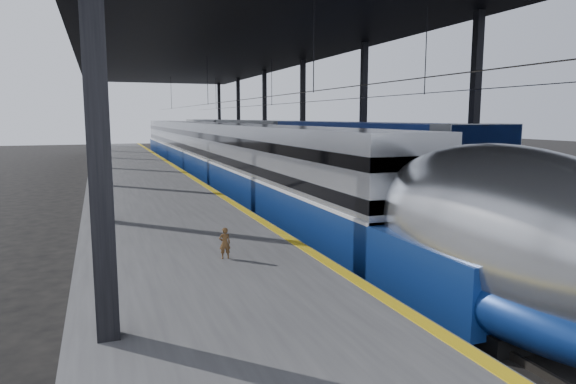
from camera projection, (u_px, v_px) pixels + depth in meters
ground at (316, 273)px, 15.01m from camera, size 160.00×160.00×0.00m
platform at (139, 182)px, 32.31m from camera, size 6.00×80.00×1.00m
yellow_strip at (184, 172)px, 33.19m from camera, size 0.30×80.00×0.01m
rails at (261, 183)px, 35.11m from camera, size 6.52×80.00×0.16m
canopy at (221, 45)px, 32.92m from camera, size 18.00×75.00×9.47m
tgv_train at (216, 154)px, 36.32m from camera, size 2.87×65.20×4.12m
second_train at (259, 145)px, 43.53m from camera, size 3.11×56.05×4.28m
child at (225, 243)px, 12.79m from camera, size 0.30×0.21×0.80m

